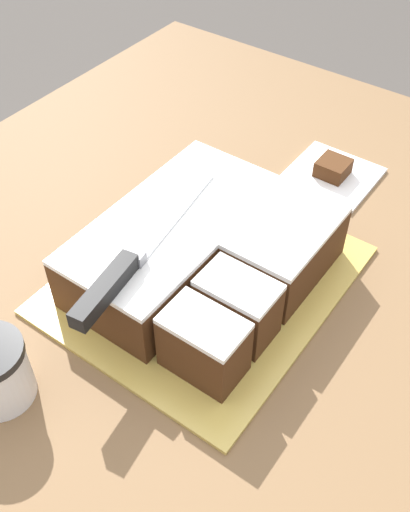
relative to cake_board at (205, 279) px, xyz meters
The scene contains 6 objects.
countertop 0.46m from the cake_board, behind, with size 1.40×1.10×0.90m.
cake_board is the anchor object (origin of this frame).
cake 0.05m from the cake_board, 38.32° to the left, with size 0.31×0.26×0.09m.
knife 0.16m from the cake_board, 163.38° to the left, with size 0.31×0.07×0.02m.
paper_napkin 0.31m from the cake_board, ahead, with size 0.14×0.14×0.01m.
brownie 0.31m from the cake_board, ahead, with size 0.05×0.05×0.03m.
Camera 1 is at (-0.38, -0.31, 1.52)m, focal length 42.00 mm.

